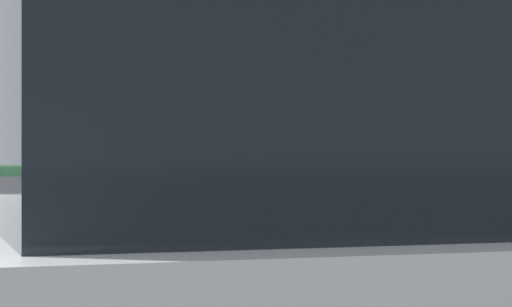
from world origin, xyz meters
TOP-DOWN VIEW (x-y plane):
  - parking_meter at (0.18, 0.42)m, footprint 0.17×0.18m
  - pedestrian_at_meter at (-0.33, 0.60)m, footprint 0.71×0.51m
  - background_railing at (-0.00, 2.64)m, footprint 24.06×0.06m

SIDE VIEW (x-z plane):
  - background_railing at x=0.00m, z-range 0.36..1.39m
  - parking_meter at x=0.18m, z-range 0.45..1.84m
  - pedestrian_at_meter at x=-0.33m, z-range 0.27..2.02m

